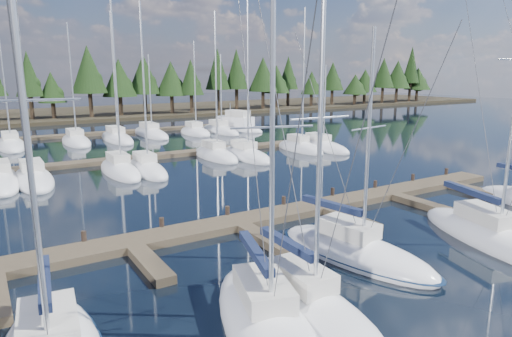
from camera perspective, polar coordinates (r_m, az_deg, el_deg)
ground at (r=36.58m, az=-11.72°, el=-1.71°), size 260.00×260.00×0.00m
far_shore at (r=94.62m, az=-24.40°, el=6.08°), size 220.00×30.00×0.60m
main_dock at (r=25.45m, az=-1.82°, el=-7.17°), size 44.00×6.13×0.90m
back_docks at (r=55.05m, az=-18.77°, el=2.74°), size 50.00×21.80×0.40m
front_sailboat_2 at (r=16.25m, az=1.34°, el=-18.79°), size 5.30×9.37×12.70m
front_sailboat_3 at (r=17.30m, az=6.42°, el=-16.75°), size 2.76×8.14×12.97m
front_sailboat_4 at (r=22.26m, az=12.18°, el=-10.18°), size 4.49×9.21×11.22m
front_sailboat_5 at (r=26.45m, az=27.28°, el=-7.59°), size 5.25×10.14×16.58m
back_sailboat_rows at (r=50.75m, az=-17.83°, el=2.13°), size 45.84×31.86×17.29m
motor_yacht_right at (r=66.87m, az=-2.57°, el=5.23°), size 6.37×10.16×4.83m
tree_line at (r=84.08m, az=-26.65°, el=10.24°), size 184.85×11.99×13.96m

